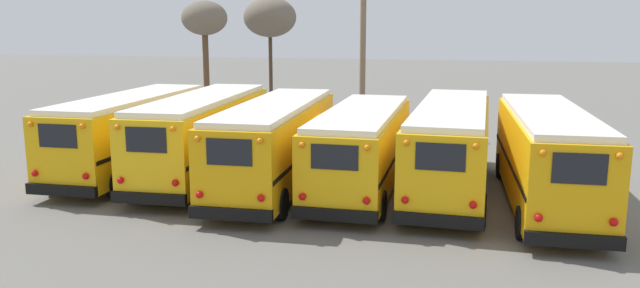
{
  "coord_description": "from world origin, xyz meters",
  "views": [
    {
      "loc": [
        4.93,
        -22.09,
        5.94
      ],
      "look_at": [
        0.0,
        -0.46,
        1.6
      ],
      "focal_mm": 35.0,
      "sensor_mm": 36.0,
      "label": 1
    }
  ],
  "objects_px": {
    "school_bus_1": "(203,134)",
    "school_bus_2": "(276,142)",
    "school_bus_4": "(451,144)",
    "bare_tree_0": "(204,20)",
    "school_bus_3": "(362,147)",
    "utility_pole": "(363,43)",
    "school_bus_0": "(132,131)",
    "bare_tree_1": "(270,18)",
    "school_bus_5": "(547,154)"
  },
  "relations": [
    {
      "from": "school_bus_5",
      "to": "bare_tree_0",
      "type": "xyz_separation_m",
      "value": [
        -18.87,
        16.58,
        4.35
      ]
    },
    {
      "from": "school_bus_4",
      "to": "bare_tree_0",
      "type": "height_order",
      "value": "bare_tree_0"
    },
    {
      "from": "school_bus_5",
      "to": "bare_tree_1",
      "type": "xyz_separation_m",
      "value": [
        -16.04,
        21.37,
        4.54
      ]
    },
    {
      "from": "school_bus_5",
      "to": "school_bus_0",
      "type": "bearing_deg",
      "value": 176.13
    },
    {
      "from": "school_bus_1",
      "to": "school_bus_2",
      "type": "distance_m",
      "value": 3.17
    },
    {
      "from": "school_bus_2",
      "to": "bare_tree_1",
      "type": "distance_m",
      "value": 22.67
    },
    {
      "from": "school_bus_0",
      "to": "school_bus_2",
      "type": "xyz_separation_m",
      "value": [
        6.19,
        -0.84,
        -0.01
      ]
    },
    {
      "from": "school_bus_2",
      "to": "utility_pole",
      "type": "height_order",
      "value": "utility_pole"
    },
    {
      "from": "school_bus_4",
      "to": "bare_tree_1",
      "type": "relative_size",
      "value": 1.39
    },
    {
      "from": "school_bus_3",
      "to": "school_bus_5",
      "type": "relative_size",
      "value": 0.95
    },
    {
      "from": "school_bus_3",
      "to": "bare_tree_1",
      "type": "bearing_deg",
      "value": 115.26
    },
    {
      "from": "school_bus_2",
      "to": "school_bus_4",
      "type": "xyz_separation_m",
      "value": [
        6.19,
        0.92,
        -0.0
      ]
    },
    {
      "from": "school_bus_3",
      "to": "school_bus_4",
      "type": "relative_size",
      "value": 0.89
    },
    {
      "from": "school_bus_4",
      "to": "bare_tree_1",
      "type": "height_order",
      "value": "bare_tree_1"
    },
    {
      "from": "school_bus_2",
      "to": "school_bus_1",
      "type": "bearing_deg",
      "value": 167.18
    },
    {
      "from": "school_bus_1",
      "to": "school_bus_3",
      "type": "xyz_separation_m",
      "value": [
        6.19,
        -0.4,
        -0.15
      ]
    },
    {
      "from": "school_bus_4",
      "to": "utility_pole",
      "type": "relative_size",
      "value": 1.13
    },
    {
      "from": "school_bus_0",
      "to": "school_bus_4",
      "type": "relative_size",
      "value": 0.9
    },
    {
      "from": "bare_tree_1",
      "to": "school_bus_2",
      "type": "bearing_deg",
      "value": -72.31
    },
    {
      "from": "school_bus_3",
      "to": "school_bus_0",
      "type": "bearing_deg",
      "value": 176.68
    },
    {
      "from": "school_bus_2",
      "to": "bare_tree_0",
      "type": "relative_size",
      "value": 1.4
    },
    {
      "from": "school_bus_1",
      "to": "utility_pole",
      "type": "xyz_separation_m",
      "value": [
        4.31,
        11.53,
        3.12
      ]
    },
    {
      "from": "school_bus_1",
      "to": "utility_pole",
      "type": "bearing_deg",
      "value": 69.5
    },
    {
      "from": "school_bus_1",
      "to": "school_bus_0",
      "type": "bearing_deg",
      "value": 177.51
    },
    {
      "from": "school_bus_4",
      "to": "school_bus_5",
      "type": "relative_size",
      "value": 1.07
    },
    {
      "from": "school_bus_4",
      "to": "bare_tree_0",
      "type": "distance_m",
      "value": 22.5
    },
    {
      "from": "school_bus_1",
      "to": "bare_tree_0",
      "type": "xyz_separation_m",
      "value": [
        -6.49,
        15.66,
        4.32
      ]
    },
    {
      "from": "utility_pole",
      "to": "school_bus_3",
      "type": "bearing_deg",
      "value": -81.05
    },
    {
      "from": "school_bus_1",
      "to": "school_bus_4",
      "type": "distance_m",
      "value": 9.29
    },
    {
      "from": "bare_tree_0",
      "to": "bare_tree_1",
      "type": "bearing_deg",
      "value": 59.36
    },
    {
      "from": "school_bus_5",
      "to": "utility_pole",
      "type": "xyz_separation_m",
      "value": [
        -8.07,
        12.44,
        3.15
      ]
    },
    {
      "from": "school_bus_0",
      "to": "school_bus_4",
      "type": "distance_m",
      "value": 12.38
    },
    {
      "from": "school_bus_3",
      "to": "school_bus_4",
      "type": "xyz_separation_m",
      "value": [
        3.09,
        0.62,
        0.1
      ]
    },
    {
      "from": "school_bus_2",
      "to": "school_bus_4",
      "type": "height_order",
      "value": "school_bus_2"
    },
    {
      "from": "school_bus_4",
      "to": "utility_pole",
      "type": "height_order",
      "value": "utility_pole"
    },
    {
      "from": "school_bus_2",
      "to": "school_bus_3",
      "type": "height_order",
      "value": "school_bus_2"
    },
    {
      "from": "school_bus_3",
      "to": "school_bus_1",
      "type": "bearing_deg",
      "value": 176.26
    },
    {
      "from": "school_bus_0",
      "to": "school_bus_3",
      "type": "height_order",
      "value": "school_bus_0"
    },
    {
      "from": "school_bus_1",
      "to": "utility_pole",
      "type": "relative_size",
      "value": 1.05
    },
    {
      "from": "school_bus_3",
      "to": "school_bus_5",
      "type": "xyz_separation_m",
      "value": [
        6.19,
        -0.51,
        0.11
      ]
    },
    {
      "from": "school_bus_2",
      "to": "bare_tree_0",
      "type": "distance_m",
      "value": 19.47
    },
    {
      "from": "utility_pole",
      "to": "school_bus_5",
      "type": "bearing_deg",
      "value": -57.04
    },
    {
      "from": "school_bus_4",
      "to": "school_bus_0",
      "type": "bearing_deg",
      "value": -179.6
    },
    {
      "from": "school_bus_0",
      "to": "utility_pole",
      "type": "relative_size",
      "value": 1.01
    },
    {
      "from": "utility_pole",
      "to": "bare_tree_0",
      "type": "xyz_separation_m",
      "value": [
        -10.8,
        4.13,
        1.2
      ]
    },
    {
      "from": "school_bus_0",
      "to": "school_bus_1",
      "type": "xyz_separation_m",
      "value": [
        3.1,
        -0.13,
        0.04
      ]
    },
    {
      "from": "school_bus_4",
      "to": "utility_pole",
      "type": "xyz_separation_m",
      "value": [
        -4.97,
        11.31,
        3.17
      ]
    },
    {
      "from": "school_bus_0",
      "to": "utility_pole",
      "type": "xyz_separation_m",
      "value": [
        7.41,
        11.4,
        3.16
      ]
    },
    {
      "from": "utility_pole",
      "to": "bare_tree_1",
      "type": "xyz_separation_m",
      "value": [
        -7.96,
        8.92,
        1.39
      ]
    },
    {
      "from": "bare_tree_0",
      "to": "school_bus_5",
      "type": "bearing_deg",
      "value": -41.29
    }
  ]
}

